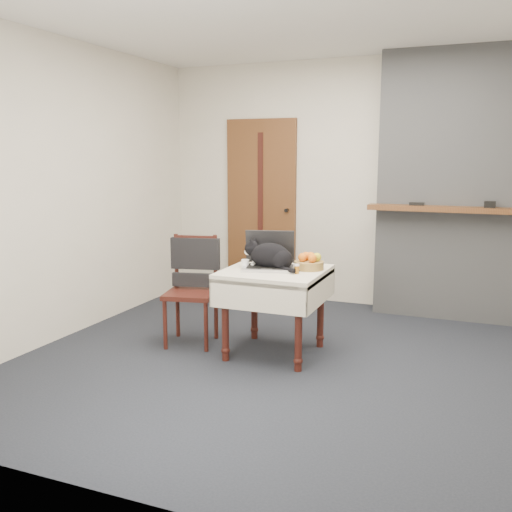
{
  "coord_description": "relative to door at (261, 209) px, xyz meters",
  "views": [
    {
      "loc": [
        1.18,
        -4.03,
        1.6
      ],
      "look_at": [
        -0.5,
        0.1,
        0.81
      ],
      "focal_mm": 40.0,
      "sensor_mm": 36.0,
      "label": 1
    }
  ],
  "objects": [
    {
      "name": "room_shell",
      "position": [
        1.2,
        -1.51,
        0.76
      ],
      "size": [
        4.52,
        4.01,
        2.61
      ],
      "color": "beige",
      "rests_on": "ground"
    },
    {
      "name": "fruit_basket",
      "position": [
        1.09,
        -1.71,
        -0.25
      ],
      "size": [
        0.23,
        0.23,
        0.13
      ],
      "color": "olive",
      "rests_on": "side_table"
    },
    {
      "name": "ground",
      "position": [
        1.2,
        -1.97,
        -1.0
      ],
      "size": [
        4.5,
        4.5,
        0.0
      ],
      "primitive_type": "plane",
      "color": "black",
      "rests_on": "ground"
    },
    {
      "name": "cat",
      "position": [
        0.81,
        -1.82,
        -0.2
      ],
      "size": [
        0.49,
        0.25,
        0.24
      ],
      "rotation": [
        0.0,
        0.0,
        -0.1
      ],
      "color": "black",
      "rests_on": "side_table"
    },
    {
      "name": "desk_clutter",
      "position": [
        1.03,
        -1.8,
        -0.3
      ],
      "size": [
        0.11,
        0.08,
        0.01
      ],
      "primitive_type": "cube",
      "rotation": [
        0.0,
        0.0,
        0.58
      ],
      "color": "black",
      "rests_on": "side_table"
    },
    {
      "name": "door",
      "position": [
        0.0,
        0.0,
        0.0
      ],
      "size": [
        0.82,
        0.1,
        2.0
      ],
      "color": "brown",
      "rests_on": "ground"
    },
    {
      "name": "chimney",
      "position": [
        2.1,
        -0.13,
        0.3
      ],
      "size": [
        1.62,
        0.48,
        2.6
      ],
      "color": "gray",
      "rests_on": "ground"
    },
    {
      "name": "pill_bottle",
      "position": [
        1.05,
        -1.91,
        -0.26
      ],
      "size": [
        0.04,
        0.04,
        0.08
      ],
      "color": "#985A12",
      "rests_on": "side_table"
    },
    {
      "name": "chair",
      "position": [
        0.07,
        -1.77,
        -0.41
      ],
      "size": [
        0.5,
        0.49,
        0.93
      ],
      "rotation": [
        0.0,
        0.0,
        0.22
      ],
      "color": "#3A130F",
      "rests_on": "ground"
    },
    {
      "name": "cream_jar",
      "position": [
        0.6,
        -1.86,
        -0.26
      ],
      "size": [
        0.06,
        0.06,
        0.07
      ],
      "primitive_type": "cylinder",
      "color": "white",
      "rests_on": "side_table"
    },
    {
      "name": "laptop",
      "position": [
        0.77,
        -1.78,
        -0.23
      ],
      "size": [
        0.47,
        0.43,
        0.3
      ],
      "rotation": [
        0.0,
        0.0,
        0.27
      ],
      "color": "#B7B7BC",
      "rests_on": "side_table"
    },
    {
      "name": "side_table",
      "position": [
        0.84,
        -1.82,
        -0.41
      ],
      "size": [
        0.78,
        0.78,
        0.7
      ],
      "color": "#3A130F",
      "rests_on": "ground"
    }
  ]
}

